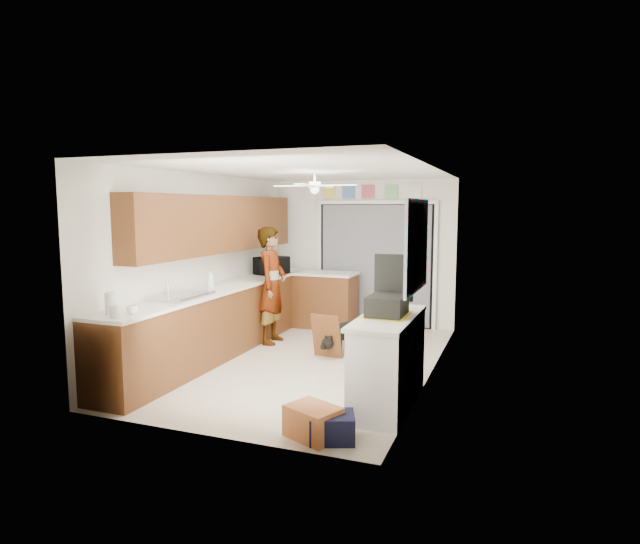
% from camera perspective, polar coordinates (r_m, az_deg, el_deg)
% --- Properties ---
extents(floor, '(5.00, 5.00, 0.00)m').
position_cam_1_polar(floor, '(7.23, -1.13, -9.45)').
color(floor, beige).
rests_on(floor, ground).
extents(ceiling, '(5.00, 5.00, 0.00)m').
position_cam_1_polar(ceiling, '(6.95, -1.18, 10.74)').
color(ceiling, white).
rests_on(ceiling, ground).
extents(wall_back, '(3.20, 0.00, 3.20)m').
position_cam_1_polar(wall_back, '(9.33, 4.53, 2.07)').
color(wall_back, white).
rests_on(wall_back, ground).
extents(wall_front, '(3.20, 0.00, 3.20)m').
position_cam_1_polar(wall_front, '(4.77, -12.33, -2.76)').
color(wall_front, white).
rests_on(wall_front, ground).
extents(wall_left, '(0.00, 5.00, 5.00)m').
position_cam_1_polar(wall_left, '(7.71, -12.27, 0.91)').
color(wall_left, white).
rests_on(wall_left, ground).
extents(wall_right, '(0.00, 5.00, 5.00)m').
position_cam_1_polar(wall_right, '(6.56, 11.95, -0.12)').
color(wall_right, white).
rests_on(wall_right, ground).
extents(left_base_cabinets, '(0.60, 4.80, 0.90)m').
position_cam_1_polar(left_base_cabinets, '(7.68, -10.23, -5.12)').
color(left_base_cabinets, '#5E3216').
rests_on(left_base_cabinets, floor).
extents(left_countertop, '(0.62, 4.80, 0.04)m').
position_cam_1_polar(left_countertop, '(7.59, -10.24, -1.65)').
color(left_countertop, white).
rests_on(left_countertop, left_base_cabinets).
extents(upper_cabinets, '(0.32, 4.00, 0.80)m').
position_cam_1_polar(upper_cabinets, '(7.76, -10.58, 5.06)').
color(upper_cabinets, '#5E3216').
rests_on(upper_cabinets, wall_left).
extents(sink_basin, '(0.50, 0.76, 0.06)m').
position_cam_1_polar(sink_basin, '(6.75, -14.58, -2.53)').
color(sink_basin, silver).
rests_on(sink_basin, left_countertop).
extents(faucet, '(0.03, 0.03, 0.22)m').
position_cam_1_polar(faucet, '(6.85, -15.91, -1.63)').
color(faucet, silver).
rests_on(faucet, left_countertop).
extents(peninsula_base, '(1.00, 0.60, 0.90)m').
position_cam_1_polar(peninsula_base, '(9.12, 0.58, -3.09)').
color(peninsula_base, '#5E3216').
rests_on(peninsula_base, floor).
extents(peninsula_top, '(1.04, 0.64, 0.04)m').
position_cam_1_polar(peninsula_top, '(9.05, 0.59, -0.16)').
color(peninsula_top, white).
rests_on(peninsula_top, peninsula_base).
extents(back_opening_recess, '(2.00, 0.06, 2.10)m').
position_cam_1_polar(back_opening_recess, '(9.26, 5.95, 0.77)').
color(back_opening_recess, black).
rests_on(back_opening_recess, wall_back).
extents(curtain_panel, '(1.90, 0.03, 2.05)m').
position_cam_1_polar(curtain_panel, '(9.22, 5.89, 0.75)').
color(curtain_panel, gray).
rests_on(curtain_panel, wall_back).
extents(door_trim_left, '(0.06, 0.04, 2.10)m').
position_cam_1_polar(door_trim_left, '(9.54, -0.04, 0.99)').
color(door_trim_left, white).
rests_on(door_trim_left, wall_back).
extents(door_trim_right, '(0.06, 0.04, 2.10)m').
position_cam_1_polar(door_trim_right, '(9.03, 12.18, 0.50)').
color(door_trim_right, white).
rests_on(door_trim_right, wall_back).
extents(door_trim_head, '(2.10, 0.04, 0.06)m').
position_cam_1_polar(door_trim_head, '(9.18, 5.99, 7.41)').
color(door_trim_head, white).
rests_on(door_trim_head, wall_back).
extents(header_frame_0, '(0.22, 0.02, 0.22)m').
position_cam_1_polar(header_frame_0, '(9.46, 1.00, 8.52)').
color(header_frame_0, '#E6CD4C').
rests_on(header_frame_0, wall_back).
extents(header_frame_1, '(0.22, 0.02, 0.22)m').
position_cam_1_polar(header_frame_1, '(9.35, 3.05, 8.53)').
color(header_frame_1, '#446EB7').
rests_on(header_frame_1, wall_back).
extents(header_frame_2, '(0.22, 0.02, 0.22)m').
position_cam_1_polar(header_frame_2, '(9.25, 5.14, 8.53)').
color(header_frame_2, '#B94558').
rests_on(header_frame_2, wall_back).
extents(header_frame_3, '(0.22, 0.02, 0.22)m').
position_cam_1_polar(header_frame_3, '(9.15, 7.58, 8.52)').
color(header_frame_3, '#6EC172').
rests_on(header_frame_3, wall_back).
extents(header_frame_4, '(0.22, 0.02, 0.22)m').
position_cam_1_polar(header_frame_4, '(9.07, 10.07, 8.49)').
color(header_frame_4, silver).
rests_on(header_frame_4, wall_back).
extents(route66_sign, '(0.22, 0.02, 0.26)m').
position_cam_1_polar(route66_sign, '(9.58, -0.99, 8.50)').
color(route66_sign, silver).
rests_on(route66_sign, wall_back).
extents(right_counter_base, '(0.50, 1.40, 0.90)m').
position_cam_1_polar(right_counter_base, '(5.61, 7.31, -9.58)').
color(right_counter_base, white).
rests_on(right_counter_base, floor).
extents(right_counter_top, '(0.54, 1.44, 0.04)m').
position_cam_1_polar(right_counter_top, '(5.50, 7.28, -4.87)').
color(right_counter_top, white).
rests_on(right_counter_top, right_counter_base).
extents(abstract_painting, '(0.03, 1.15, 0.95)m').
position_cam_1_polar(abstract_painting, '(5.54, 10.29, 2.80)').
color(abstract_painting, '#E5547C').
rests_on(abstract_painting, wall_right).
extents(ceiling_fan, '(1.14, 1.14, 0.24)m').
position_cam_1_polar(ceiling_fan, '(7.12, -0.57, 9.20)').
color(ceiling_fan, white).
rests_on(ceiling_fan, ceiling).
extents(microwave, '(0.52, 0.61, 0.29)m').
position_cam_1_polar(microwave, '(8.80, -5.19, 0.68)').
color(microwave, black).
rests_on(microwave, left_countertop).
extents(soap_bottle, '(0.12, 0.12, 0.26)m').
position_cam_1_polar(soap_bottle, '(7.42, -11.60, -0.71)').
color(soap_bottle, silver).
rests_on(soap_bottle, left_countertop).
extents(cup, '(0.14, 0.14, 0.09)m').
position_cam_1_polar(cup, '(5.87, -19.41, -3.82)').
color(cup, white).
rests_on(cup, left_countertop).
extents(jar_b, '(0.10, 0.10, 0.13)m').
position_cam_1_polar(jar_b, '(5.73, -21.12, -3.95)').
color(jar_b, silver).
rests_on(jar_b, left_countertop).
extents(paper_towel_roll, '(0.11, 0.11, 0.23)m').
position_cam_1_polar(paper_towel_roll, '(5.92, -21.47, -3.13)').
color(paper_towel_roll, white).
rests_on(paper_towel_roll, left_countertop).
extents(suitcase, '(0.36, 0.48, 0.21)m').
position_cam_1_polar(suitcase, '(5.51, 7.17, -3.55)').
color(suitcase, black).
rests_on(suitcase, right_counter_top).
extents(suitcase_rim, '(0.44, 0.58, 0.02)m').
position_cam_1_polar(suitcase_rim, '(5.53, 7.15, -4.67)').
color(suitcase_rim, yellow).
rests_on(suitcase_rim, suitcase).
extents(suitcase_lid, '(0.42, 0.03, 0.50)m').
position_cam_1_polar(suitcase_lid, '(5.75, 7.87, -0.59)').
color(suitcase_lid, black).
rests_on(suitcase_lid, suitcase).
extents(cardboard_box, '(0.55, 0.49, 0.28)m').
position_cam_1_polar(cardboard_box, '(4.93, -0.73, -15.69)').
color(cardboard_box, '#CD6A40').
rests_on(cardboard_box, floor).
extents(navy_crate, '(0.48, 0.44, 0.24)m').
position_cam_1_polar(navy_crate, '(4.88, 1.29, -16.21)').
color(navy_crate, black).
rests_on(navy_crate, floor).
extents(cabinet_door_panel, '(0.42, 0.19, 0.60)m').
position_cam_1_polar(cabinet_door_panel, '(7.28, 0.69, -6.84)').
color(cabinet_door_panel, '#5E3216').
rests_on(cabinet_door_panel, floor).
extents(man, '(0.48, 0.67, 1.75)m').
position_cam_1_polar(man, '(8.03, -5.16, -1.42)').
color(man, white).
rests_on(man, floor).
extents(dog, '(0.46, 0.66, 0.48)m').
position_cam_1_polar(dog, '(7.49, 2.48, -6.98)').
color(dog, black).
rests_on(dog, floor).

